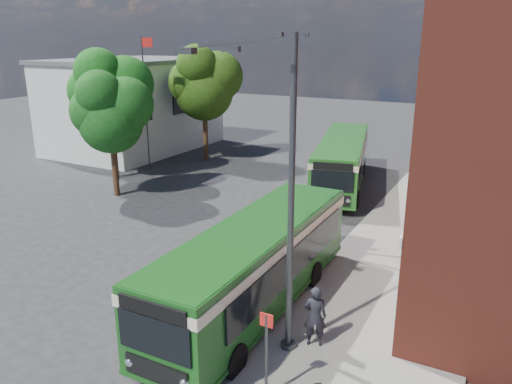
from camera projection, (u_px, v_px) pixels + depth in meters
The scene contains 13 objects.
ground at pixel (185, 284), 18.76m from camera, with size 120.00×120.00×0.00m, color #252628.
pavement at pixel (418, 243), 22.31m from camera, with size 6.00×48.00×0.15m, color gray.
kerb_line at pixel (352, 233), 23.71m from camera, with size 0.12×48.00×0.01m, color beige.
white_building at pixel (134, 104), 40.98m from camera, with size 9.40×13.40×7.30m.
flagpole at pixel (146, 99), 33.89m from camera, with size 0.95×0.10×9.00m.
street_lamp at pixel (279, 195), 13.48m from camera, with size 2.96×2.38×9.00m.
bus_stop_sign at pixel (266, 350), 12.25m from camera, with size 0.35×0.08×2.52m.
bus_front at pixel (255, 260), 16.50m from camera, with size 2.72×10.67×3.02m.
bus_rear at pixel (342, 157), 30.73m from camera, with size 5.33×12.13×3.02m.
pedestrian_a at pixel (315, 316), 14.55m from camera, with size 0.69×0.45×1.88m, color black.
tree_left at pixel (110, 112), 27.94m from camera, with size 4.30×4.09×7.26m.
tree_mid at pixel (109, 91), 31.37m from camera, with size 4.94×4.70×8.35m.
tree_right at pixel (204, 82), 36.39m from camera, with size 5.04×4.80×8.52m.
Camera 1 is at (10.38, -13.62, 8.84)m, focal length 35.00 mm.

